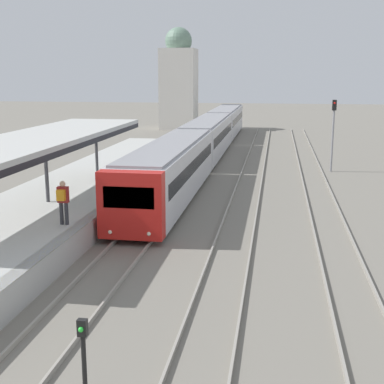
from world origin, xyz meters
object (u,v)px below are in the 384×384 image
Objects in this scene: person_on_platform at (63,199)px; signal_mast_far at (333,127)px; train_near at (207,136)px; signal_post_near at (83,348)px.

person_on_platform is 0.34× the size of signal_mast_far.
train_near is 32.93m from signal_post_near.
signal_mast_far is at bearing 58.69° from person_on_platform.
signal_mast_far reaches higher than train_near.
person_on_platform is at bearing -121.31° from signal_mast_far.
train_near reaches higher than person_on_platform.
person_on_platform is 22.24m from signal_mast_far.
signal_post_near is (4.01, -8.82, -0.95)m from person_on_platform.
person_on_platform is at bearing 114.46° from signal_post_near.
signal_post_near is (1.72, -32.87, -0.63)m from train_near.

